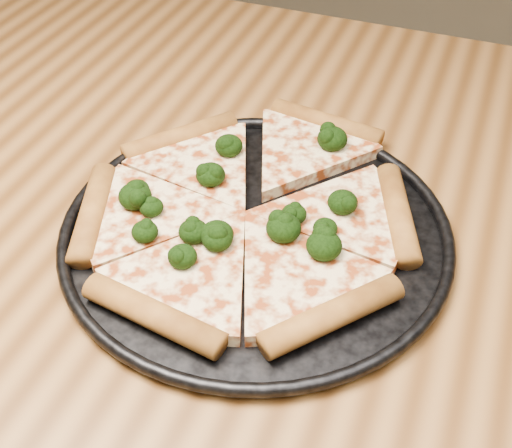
% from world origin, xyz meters
% --- Properties ---
extents(dining_table, '(1.20, 0.90, 0.75)m').
position_xyz_m(dining_table, '(0.00, 0.00, 0.66)').
color(dining_table, brown).
rests_on(dining_table, ground).
extents(pizza_pan, '(0.37, 0.37, 0.02)m').
position_xyz_m(pizza_pan, '(0.12, -0.03, 0.76)').
color(pizza_pan, black).
rests_on(pizza_pan, dining_table).
extents(pizza, '(0.34, 0.36, 0.02)m').
position_xyz_m(pizza, '(0.10, -0.01, 0.77)').
color(pizza, '#FFDB9C').
rests_on(pizza, pizza_pan).
extents(broccoli_florets, '(0.22, 0.24, 0.02)m').
position_xyz_m(broccoli_florets, '(0.10, -0.02, 0.78)').
color(broccoli_florets, black).
rests_on(broccoli_florets, pizza).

